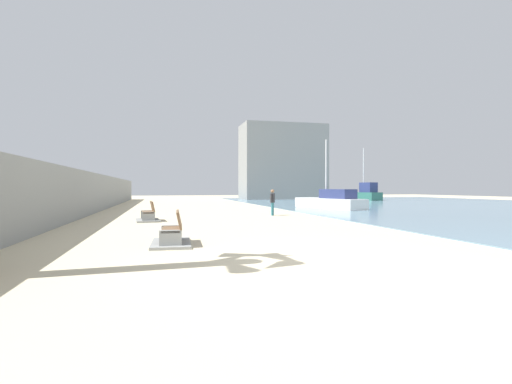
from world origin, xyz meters
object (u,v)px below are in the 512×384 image
boat_distant (366,194)px  bench_near (172,237)px  bench_far (148,216)px  person_walking (273,200)px  boat_mid_bay (331,201)px

boat_distant → bench_near: bearing=-126.9°
bench_near → boat_distant: size_ratio=0.31×
bench_far → person_walking: person_walking is taller
boat_distant → boat_mid_bay: (-13.00, -17.47, -0.28)m
bench_near → person_walking: 12.33m
boat_distant → boat_mid_bay: boat_distant is taller
bench_far → boat_mid_bay: bearing=31.5°
bench_near → boat_distant: 42.87m
bench_far → person_walking: size_ratio=1.40×
person_walking → bench_far: bearing=-162.7°
person_walking → boat_mid_bay: bearing=43.1°
bench_near → person_walking: person_walking is taller
bench_near → person_walking: size_ratio=1.38×
bench_near → boat_mid_bay: size_ratio=0.29×
bench_near → person_walking: bearing=60.1°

